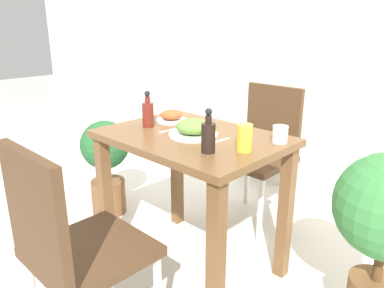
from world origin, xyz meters
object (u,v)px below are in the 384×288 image
Objects in this scene: drink_cup at (280,134)px; condiment_bottle at (148,113)px; juice_glass at (244,138)px; side_plate at (172,116)px; chair_near at (71,244)px; chair_far at (262,147)px; sauce_bottle at (208,136)px; food_plate at (193,128)px; potted_plant_left at (106,159)px.

drink_cup is 0.70m from condiment_bottle.
side_plate is at bearing 167.81° from juice_glass.
chair_near is at bearing -108.14° from drink_cup.
chair_far is 0.96m from sauce_bottle.
drink_cup is at bearing 29.23° from food_plate.
potted_plant_left is (-0.79, -0.69, -0.11)m from chair_far.
juice_glass reaches higher than drink_cup.
condiment_bottle is (-0.29, -0.04, 0.04)m from food_plate.
juice_glass is (0.31, -0.01, 0.02)m from food_plate.
food_plate is 2.03× the size of juice_glass.
drink_cup is at bearing 7.36° from potted_plant_left.
sauce_bottle is at bearing -26.61° from side_plate.
potted_plant_left is (-1.18, 0.06, -0.42)m from juice_glass.
food_plate is 1.25× the size of condiment_bottle.
chair_far is 4.64× the size of sauce_bottle.
drink_cup is at bearing -108.14° from chair_near.
side_plate is at bearing 153.39° from sauce_bottle.
chair_far is 5.13× the size of side_plate.
sauce_bottle is (0.49, -0.25, 0.05)m from side_plate.
food_plate is at bearing 8.78° from condiment_bottle.
food_plate is at bearing -150.77° from drink_cup.
drink_cup is 0.12× the size of potted_plant_left.
juice_glass is at bearing -2.67° from potted_plant_left.
sauce_bottle is at bearing -113.82° from drink_cup.
sauce_bottle is at bearing -104.73° from chair_near.
potted_plant_left is (-1.23, -0.16, -0.40)m from drink_cup.
side_plate reaches higher than potted_plant_left.
potted_plant_left is at bearing 170.84° from sauce_bottle.
food_plate is 0.95m from potted_plant_left.
sauce_bottle is (-0.15, -0.33, 0.03)m from drink_cup.
juice_glass is 0.18× the size of potted_plant_left.
sauce_bottle is at bearing -9.75° from condiment_bottle.
chair_near is at bearing -109.85° from juice_glass.
drink_cup reaches higher than potted_plant_left.
juice_glass is at bearing -62.55° from chair_far.
potted_plant_left is at bearing -172.64° from drink_cup.
food_plate reaches higher than drink_cup.
condiment_bottle is (-0.01, -0.16, 0.05)m from side_plate.
condiment_bottle is 0.29× the size of potted_plant_left.
drink_cup is at bearing 66.18° from sauce_bottle.
drink_cup is at bearing 20.77° from condiment_bottle.
food_plate is 0.36× the size of potted_plant_left.
condiment_bottle reaches higher than food_plate.
potted_plant_left is (-0.87, 0.04, -0.40)m from food_plate.
condiment_bottle is (-0.60, -0.03, 0.01)m from juice_glass.
sauce_bottle is 1.18m from potted_plant_left.
side_plate is 0.61m from juice_glass.
juice_glass is (0.25, 0.70, 0.31)m from chair_near.
chair_near is at bearing -84.80° from chair_far.
chair_far is 4.64× the size of condiment_bottle.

